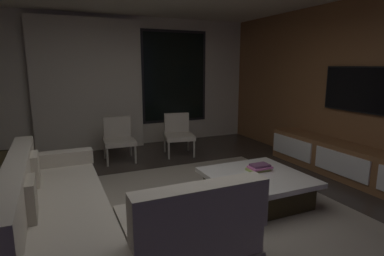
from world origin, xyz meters
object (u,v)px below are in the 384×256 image
Objects in this scene: sectional_couch at (89,217)px; media_console at (354,165)px; mounted_tv at (358,89)px; coffee_table at (256,188)px; accent_chair_near_window at (178,132)px; book_stack_on_coffee_table at (259,168)px; accent_chair_by_curtain at (118,137)px.

sectional_couch is 0.81× the size of media_console.
media_console is 1.13m from mounted_tv.
coffee_table is at bearing 4.25° from sectional_couch.
accent_chair_near_window is at bearing 126.36° from media_console.
book_stack_on_coffee_table is 0.39× the size of accent_chair_near_window.
media_console is at bearing -53.64° from accent_chair_near_window.
accent_chair_by_curtain is at bearing 177.07° from accent_chair_near_window.
sectional_couch reaches higher than media_console.
accent_chair_near_window is at bearing 131.34° from mounted_tv.
book_stack_on_coffee_table is at bearing -85.36° from accent_chair_near_window.
mounted_tv reaches higher than sectional_couch.
sectional_couch is at bearing -174.90° from mounted_tv.
book_stack_on_coffee_table is at bearing -177.33° from mounted_tv.
mounted_tv is at bearing 5.99° from coffee_table.
sectional_couch is 2.12× the size of mounted_tv.
accent_chair_by_curtain is (-1.14, 0.06, 0.00)m from accent_chair_near_window.
accent_chair_by_curtain is 0.66× the size of mounted_tv.
accent_chair_near_window reaches higher than media_console.
accent_chair_near_window is (-0.19, 2.36, 0.03)m from book_stack_on_coffee_table.
book_stack_on_coffee_table is 0.10× the size of media_console.
media_console is 2.63× the size of mounted_tv.
sectional_couch is 3.21× the size of accent_chair_near_window.
accent_chair_by_curtain is 3.90m from media_console.
book_stack_on_coffee_table reaches higher than coffee_table.
accent_chair_by_curtain is at bearing 115.62° from coffee_table.
accent_chair_near_window and accent_chair_by_curtain have the same top height.
media_console is (1.63, -0.11, -0.15)m from book_stack_on_coffee_table.
coffee_table is at bearing -88.29° from accent_chair_near_window.
coffee_table is 1.75m from media_console.
book_stack_on_coffee_table is 2.76m from accent_chair_by_curtain.
accent_chair_near_window is 3.16m from mounted_tv.
book_stack_on_coffee_table is 1.64m from media_console.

